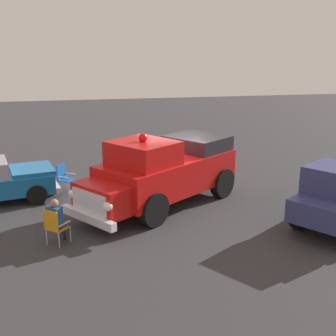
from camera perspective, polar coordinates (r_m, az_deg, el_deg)
name	(u,v)px	position (r m, az deg, el deg)	size (l,w,h in m)	color
ground_plane	(174,195)	(15.78, 0.81, -3.53)	(60.00, 60.00, 0.00)	#333335
vintage_fire_truck	(163,171)	(14.46, -0.62, -0.36)	(5.27, 6.08, 2.59)	black
lawn_chair_near_truck	(54,225)	(12.12, -14.53, -7.13)	(0.69, 0.69, 1.02)	#B7BABF
lawn_chair_spare	(64,176)	(16.46, -13.35, -0.99)	(0.68, 0.69, 1.02)	#B7BABF
spectator_seated	(58,219)	(12.17, -14.13, -6.46)	(0.65, 0.63, 1.29)	#383842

